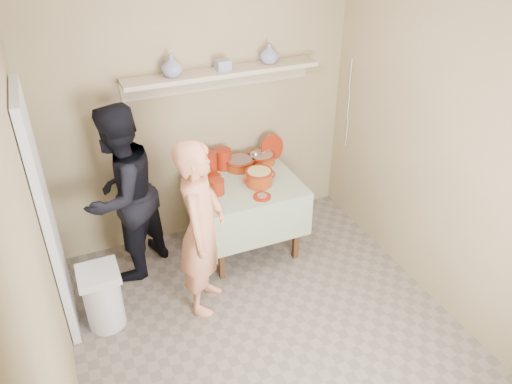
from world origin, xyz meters
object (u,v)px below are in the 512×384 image
serving_table (244,191)px  cazuela_rice (259,177)px  person_helper (122,195)px  trash_bin (103,298)px  person_cook (202,229)px

serving_table → cazuela_rice: size_ratio=2.95×
person_helper → trash_bin: size_ratio=2.95×
cazuela_rice → trash_bin: bearing=-165.2°
person_cook → person_helper: 0.86m
person_cook → serving_table: size_ratio=1.60×
person_helper → serving_table: person_helper is taller
person_helper → serving_table: bearing=134.7°
serving_table → cazuela_rice: bearing=-54.5°
cazuela_rice → person_helper: bearing=170.3°
person_cook → trash_bin: size_ratio=2.78×
cazuela_rice → serving_table: bearing=125.5°
person_cook → person_helper: (-0.50, 0.69, 0.05)m
serving_table → cazuela_rice: 0.26m
serving_table → cazuela_rice: cazuela_rice is taller
person_helper → serving_table: (1.12, -0.07, -0.18)m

